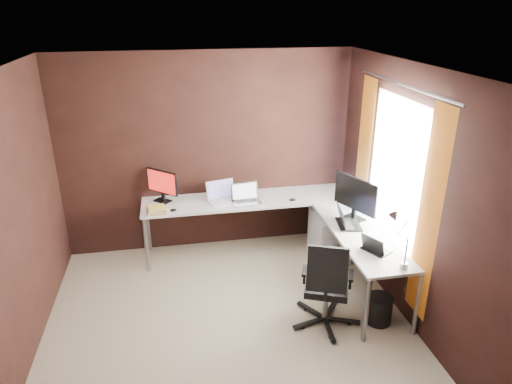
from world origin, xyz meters
TOP-DOWN VIEW (x-y plane):
  - room at (0.34, 0.07)m, footprint 3.60×3.60m
  - desk at (0.84, 1.04)m, footprint 2.65×2.25m
  - drawer_pedestal at (1.43, 1.15)m, footprint 0.42×0.50m
  - monitor_left at (-0.58, 1.63)m, footprint 0.35×0.32m
  - monitor_right at (1.53, 0.71)m, footprint 0.27×0.57m
  - laptop_white at (0.13, 1.52)m, footprint 0.41×0.33m
  - laptop_silver at (0.41, 1.41)m, footprint 0.36×0.28m
  - laptop_black_big at (1.39, 0.58)m, footprint 0.29×0.38m
  - laptop_black_small at (1.46, -0.02)m, footprint 0.29×0.32m
  - book_stack at (-0.66, 1.30)m, footprint 0.24×0.21m
  - mouse_left at (-0.47, 1.30)m, footprint 0.08×0.05m
  - mouse_corner at (0.99, 1.33)m, footprint 0.10×0.09m
  - desk_lamp at (1.53, -0.29)m, footprint 0.18×0.21m
  - office_chair at (0.95, -0.10)m, footprint 0.54×0.57m
  - wastebasket at (1.50, -0.17)m, footprint 0.30×0.30m

SIDE VIEW (x-z plane):
  - wastebasket at x=1.50m, z-range 0.00..0.29m
  - office_chair at x=0.95m, z-range -0.20..0.76m
  - drawer_pedestal at x=1.43m, z-range 0.00..0.60m
  - desk at x=0.84m, z-range 0.31..1.04m
  - mouse_left at x=-0.47m, z-range 0.73..0.76m
  - mouse_corner at x=0.99m, z-range 0.73..0.76m
  - book_stack at x=-0.66m, z-range 0.73..0.80m
  - laptop_black_small at x=1.46m, z-range 0.68..0.86m
  - laptop_silver at x=0.41m, z-range 0.67..0.89m
  - laptop_black_big at x=1.39m, z-range 0.67..0.89m
  - laptop_white at x=0.13m, z-range 0.66..0.90m
  - monitor_left at x=-0.58m, z-range 0.76..1.15m
  - monitor_right at x=1.53m, z-range 0.76..1.26m
  - desk_lamp at x=1.53m, z-range 0.80..1.34m
  - room at x=0.34m, z-range 0.03..2.53m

